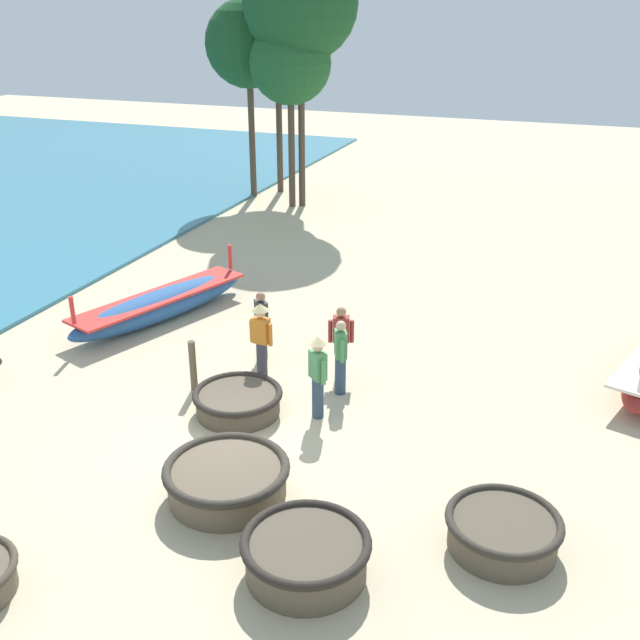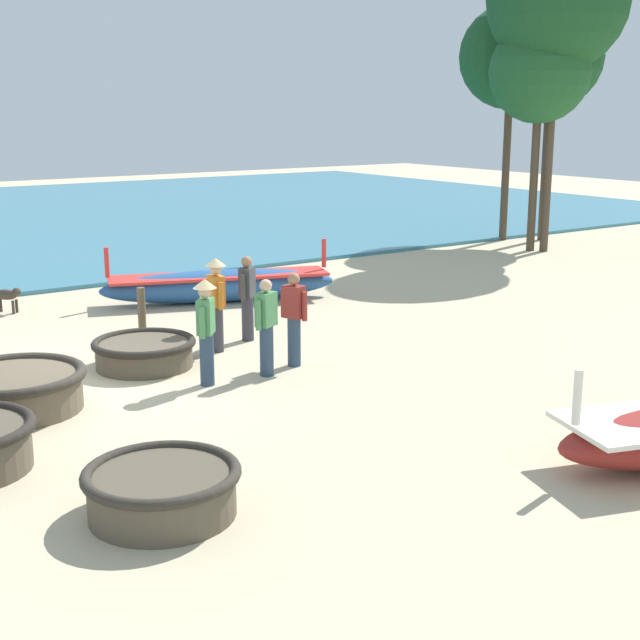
{
  "view_description": "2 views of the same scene",
  "coord_description": "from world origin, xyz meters",
  "views": [
    {
      "loc": [
        5.43,
        -9.93,
        7.31
      ],
      "look_at": [
        0.48,
        3.42,
        1.13
      ],
      "focal_mm": 42.0,
      "sensor_mm": 36.0,
      "label": 1
    },
    {
      "loc": [
        12.97,
        -4.52,
        4.2
      ],
      "look_at": [
        1.17,
        3.63,
        0.76
      ],
      "focal_mm": 50.0,
      "sensor_mm": 36.0,
      "label": 2
    }
  ],
  "objects": [
    {
      "name": "coracle_far_right",
      "position": [
        0.64,
        -1.25,
        0.32
      ],
      "size": [
        2.01,
        2.01,
        0.59
      ],
      "color": "brown",
      "rests_on": "ground"
    },
    {
      "name": "tree_right_mid",
      "position": [
        -4.87,
        15.92,
        7.09
      ],
      "size": [
        4.0,
        4.0,
        9.12
      ],
      "color": "#4C3D2D",
      "rests_on": "ground"
    },
    {
      "name": "tree_rightmost",
      "position": [
        -5.18,
        15.68,
        5.13
      ],
      "size": [
        2.9,
        2.9,
        6.61
      ],
      "color": "#4C3D2D",
      "rests_on": "ground"
    },
    {
      "name": "mooring_post_mid_beach",
      "position": [
        -1.57,
        1.66,
        0.54
      ],
      "size": [
        0.14,
        0.14,
        1.08
      ],
      "primitive_type": "cylinder",
      "color": "brown",
      "rests_on": "ground"
    },
    {
      "name": "ground_plane",
      "position": [
        0.0,
        0.0,
        0.0
      ],
      "size": [
        80.0,
        80.0,
        0.0
      ],
      "primitive_type": "plane",
      "color": "#C6B793"
    },
    {
      "name": "coracle_far_left",
      "position": [
        2.45,
        -2.43,
        0.32
      ],
      "size": [
        1.8,
        1.8,
        0.59
      ],
      "color": "brown",
      "rests_on": "ground"
    },
    {
      "name": "tree_center",
      "position": [
        -7.22,
        16.63,
        5.68
      ],
      "size": [
        3.21,
        3.21,
        7.32
      ],
      "color": "#4C3D2D",
      "rests_on": "ground"
    },
    {
      "name": "fisherman_crouching",
      "position": [
        1.13,
        1.54,
        0.96
      ],
      "size": [
        0.42,
        0.39,
        1.67
      ],
      "color": "#2D425B",
      "rests_on": "ground"
    },
    {
      "name": "tree_left_mid",
      "position": [
        -6.51,
        17.66,
        5.69
      ],
      "size": [
        3.22,
        3.22,
        7.33
      ],
      "color": "#4C3D2D",
      "rests_on": "ground"
    },
    {
      "name": "coracle_weathered",
      "position": [
        -0.34,
        1.14,
        0.26
      ],
      "size": [
        1.71,
        1.71,
        0.48
      ],
      "color": "brown",
      "rests_on": "ground"
    },
    {
      "name": "fisherman_with_hat",
      "position": [
        1.01,
        3.22,
        0.84
      ],
      "size": [
        0.51,
        0.32,
        1.57
      ],
      "color": "#2D425B",
      "rests_on": "ground"
    },
    {
      "name": "fisherman_by_coracle",
      "position": [
        1.23,
        2.56,
        0.84
      ],
      "size": [
        0.35,
        0.49,
        1.57
      ],
      "color": "#2D425B",
      "rests_on": "ground"
    },
    {
      "name": "fisherman_standing_right",
      "position": [
        -0.86,
        3.42,
        0.84
      ],
      "size": [
        0.39,
        0.42,
        1.57
      ],
      "color": "#383842",
      "rests_on": "ground"
    },
    {
      "name": "fisherman_hauling",
      "position": [
        -0.49,
        2.59,
        0.96
      ],
      "size": [
        0.53,
        0.36,
        1.67
      ],
      "color": "#383842",
      "rests_on": "ground"
    },
    {
      "name": "long_boat_red_hull",
      "position": [
        -4.12,
        4.6,
        0.38
      ],
      "size": [
        2.64,
        5.22,
        1.31
      ],
      "color": "#285693",
      "rests_on": "ground"
    },
    {
      "name": "coracle_beside_post",
      "position": [
        4.89,
        -0.96,
        0.29
      ],
      "size": [
        1.68,
        1.68,
        0.53
      ],
      "color": "brown",
      "rests_on": "ground"
    }
  ]
}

